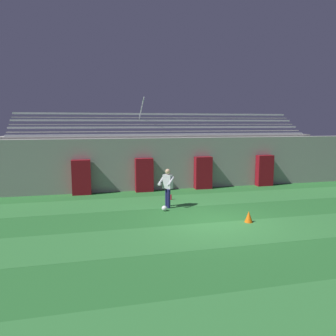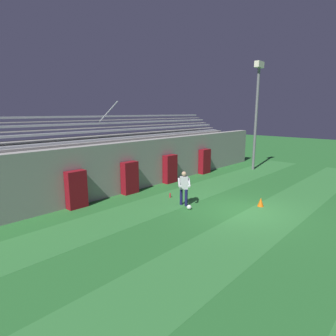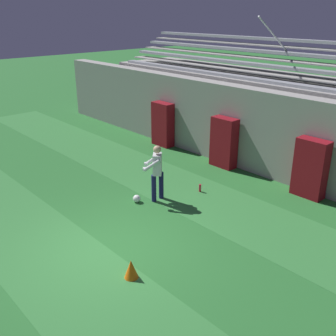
{
  "view_description": "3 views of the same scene",
  "coord_description": "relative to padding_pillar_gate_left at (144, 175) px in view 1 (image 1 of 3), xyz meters",
  "views": [
    {
      "loc": [
        -4.41,
        -10.9,
        3.61
      ],
      "look_at": [
        -0.95,
        3.45,
        1.57
      ],
      "focal_mm": 35.0,
      "sensor_mm": 36.0,
      "label": 1
    },
    {
      "loc": [
        -11.2,
        -5.74,
        4.44
      ],
      "look_at": [
        -1.08,
        3.61,
        1.67
      ],
      "focal_mm": 30.0,
      "sensor_mm": 36.0,
      "label": 2
    },
    {
      "loc": [
        6.67,
        -4.32,
        5.18
      ],
      "look_at": [
        -1.47,
        3.14,
        0.74
      ],
      "focal_mm": 42.0,
      "sensor_mm": 36.0,
      "label": 3
    }
  ],
  "objects": [
    {
      "name": "turf_stripe_mid",
      "position": [
        1.64,
        -7.2,
        -0.88
      ],
      "size": [
        28.0,
        2.38,
        0.01
      ],
      "primitive_type": "cube",
      "color": "#337A38",
      "rests_on": "ground"
    },
    {
      "name": "padding_pillar_gate_left",
      "position": [
        0.0,
        0.0,
        0.0
      ],
      "size": [
        0.94,
        0.44,
        1.77
      ],
      "primitive_type": "cube",
      "color": "maroon",
      "rests_on": "ground"
    },
    {
      "name": "padding_pillar_far_right",
      "position": [
        7.02,
        0.0,
        0.0
      ],
      "size": [
        0.94,
        0.44,
        1.77
      ],
      "primitive_type": "cube",
      "color": "maroon",
      "rests_on": "ground"
    },
    {
      "name": "goalkeeper",
      "position": [
        0.43,
        -3.48,
        0.07
      ],
      "size": [
        0.74,
        0.74,
        1.67
      ],
      "color": "#19194C",
      "rests_on": "ground"
    },
    {
      "name": "ground_plane",
      "position": [
        1.64,
        -5.95,
        -0.88
      ],
      "size": [
        80.0,
        80.0,
        0.0
      ],
      "primitive_type": "plane",
      "color": "#286B2D"
    },
    {
      "name": "traffic_cone",
      "position": [
        2.82,
        -6.27,
        -0.67
      ],
      "size": [
        0.3,
        0.3,
        0.42
      ],
      "primitive_type": "cone",
      "color": "orange",
      "rests_on": "ground"
    },
    {
      "name": "back_wall",
      "position": [
        1.64,
        0.55,
        0.52
      ],
      "size": [
        24.0,
        0.6,
        2.8
      ],
      "primitive_type": "cube",
      "color": "#999691",
      "rests_on": "ground"
    },
    {
      "name": "water_bottle",
      "position": [
        0.92,
        -2.16,
        -0.76
      ],
      "size": [
        0.07,
        0.07,
        0.24
      ],
      "primitive_type": "cylinder",
      "color": "red",
      "rests_on": "ground"
    },
    {
      "name": "padding_pillar_gate_right",
      "position": [
        3.28,
        0.0,
        0.0
      ],
      "size": [
        0.94,
        0.44,
        1.77
      ],
      "primitive_type": "cube",
      "color": "maroon",
      "rests_on": "ground"
    },
    {
      "name": "turf_stripe_far",
      "position": [
        1.64,
        -2.45,
        -0.88
      ],
      "size": [
        28.0,
        2.38,
        0.01
      ],
      "primitive_type": "cube",
      "color": "#337A38",
      "rests_on": "ground"
    },
    {
      "name": "padding_pillar_far_left",
      "position": [
        -3.21,
        0.0,
        0.0
      ],
      "size": [
        0.94,
        0.44,
        1.77
      ],
      "primitive_type": "cube",
      "color": "maroon",
      "rests_on": "ground"
    },
    {
      "name": "soccer_ball",
      "position": [
        0.16,
        -4.03,
        -0.77
      ],
      "size": [
        0.22,
        0.22,
        0.22
      ],
      "primitive_type": "sphere",
      "color": "white",
      "rests_on": "ground"
    },
    {
      "name": "turf_stripe_near",
      "position": [
        1.64,
        -11.95,
        -0.88
      ],
      "size": [
        28.0,
        2.38,
        0.01
      ],
      "primitive_type": "cube",
      "color": "#337A38",
      "rests_on": "ground"
    },
    {
      "name": "bleacher_stand",
      "position": [
        1.64,
        2.54,
        0.61
      ],
      "size": [
        18.0,
        3.35,
        5.03
      ],
      "color": "#999691",
      "rests_on": "ground"
    }
  ]
}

